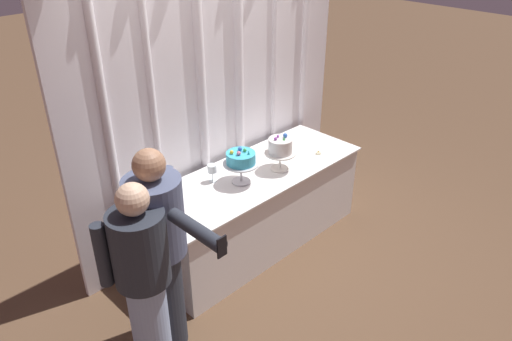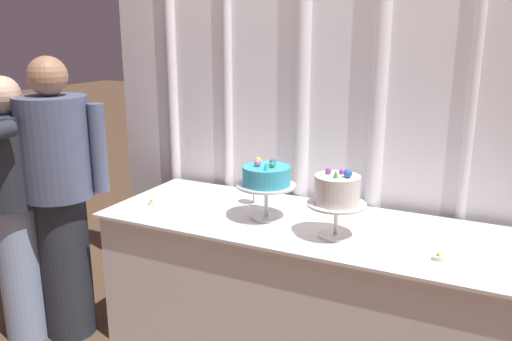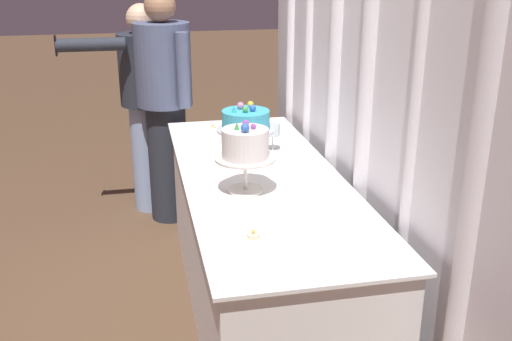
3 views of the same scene
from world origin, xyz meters
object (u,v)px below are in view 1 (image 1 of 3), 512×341
Objects in this scene: cake_display_nearright at (280,148)px; tealight_near_left at (318,153)px; cake_table at (255,208)px; guest_man_pink_jacket at (159,248)px; tealight_far_left at (185,217)px; wine_glass at (212,169)px; guest_girl_blue_dress at (144,278)px; cake_display_nearleft at (241,160)px.

cake_display_nearright is 0.51m from tealight_near_left.
cake_display_nearright reaches higher than cake_table.
tealight_near_left is 1.93m from guest_man_pink_jacket.
cake_display_nearright is 1.06m from tealight_far_left.
tealight_far_left is at bearing -152.13° from wine_glass.
tealight_far_left reaches higher than cake_table.
cake_display_nearright is 6.73× the size of tealight_near_left.
tealight_far_left is at bearing 32.45° from guest_girl_blue_dress.
wine_glass reaches higher than tealight_near_left.
tealight_far_left is at bearing -179.68° from cake_display_nearright.
guest_man_pink_jacket is at bearing -162.00° from cake_display_nearleft.
wine_glass is 3.14× the size of tealight_near_left.
wine_glass is 3.98× the size of tealight_far_left.
tealight_far_left is (-0.86, -0.12, 0.38)m from cake_table.
wine_glass is at bearing 158.49° from cake_table.
guest_girl_blue_dress reaches higher than cake_table.
cake_display_nearleft reaches higher than wine_glass.
cake_display_nearleft is at bearing -48.26° from wine_glass.
tealight_near_left is at bearing -7.14° from cake_display_nearright.
guest_man_pink_jacket is at bearing -147.22° from tealight_far_left.
guest_man_pink_jacket reaches higher than wine_glass.
guest_girl_blue_dress reaches higher than cake_display_nearleft.
wine_glass reaches higher than tealight_far_left.
tealight_near_left is 2.14m from guest_girl_blue_dress.
cake_display_nearright is at bearing 172.86° from tealight_near_left.
tealight_near_left is 0.03× the size of guest_girl_blue_dress.
wine_glass is at bearing 30.14° from guest_man_pink_jacket.
tealight_near_left reaches higher than cake_table.
cake_table is at bearing 149.01° from cake_display_nearright.
wine_glass is 1.28m from guest_girl_blue_dress.
guest_girl_blue_dress is (-0.61, -0.39, 0.03)m from tealight_far_left.
tealight_near_left is (1.01, -0.31, -0.11)m from wine_glass.
tealight_far_left is at bearing -172.75° from cake_display_nearleft.
cake_display_nearright is at bearing -11.17° from cake_display_nearleft.
cake_table is 53.75× the size of tealight_far_left.
wine_glass is at bearing 27.87° from tealight_far_left.
wine_glass is (-0.36, 0.14, 0.49)m from cake_table.
cake_table is 13.50× the size of wine_glass.
cake_display_nearleft reaches higher than tealight_near_left.
wine_glass is 1.07m from tealight_near_left.
guest_girl_blue_dress is (-1.65, -0.39, -0.17)m from cake_display_nearright.
guest_girl_blue_dress is at bearing -160.98° from cake_table.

